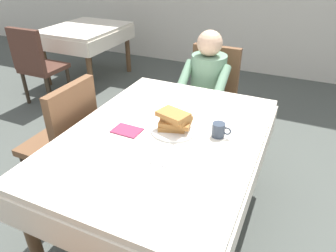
{
  "coord_description": "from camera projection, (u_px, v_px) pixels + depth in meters",
  "views": [
    {
      "loc": [
        0.67,
        -1.42,
        1.71
      ],
      "look_at": [
        0.02,
        0.02,
        0.79
      ],
      "focal_mm": 33.35,
      "sensor_mm": 36.0,
      "label": 1
    }
  ],
  "objects": [
    {
      "name": "ground_plane",
      "position": [
        164.0,
        223.0,
        2.21
      ],
      "size": [
        14.0,
        14.0,
        0.0
      ],
      "primitive_type": "plane",
      "color": "#474C47"
    },
    {
      "name": "dining_table_main",
      "position": [
        164.0,
        147.0,
        1.89
      ],
      "size": [
        1.12,
        1.52,
        0.74
      ],
      "color": "silver",
      "rests_on": "ground"
    },
    {
      "name": "chair_diner",
      "position": [
        211.0,
        92.0,
        2.89
      ],
      "size": [
        0.44,
        0.45,
        0.93
      ],
      "rotation": [
        0.0,
        0.0,
        3.14
      ],
      "color": "brown",
      "rests_on": "ground"
    },
    {
      "name": "diner_person",
      "position": [
        206.0,
        84.0,
        2.7
      ],
      "size": [
        0.4,
        0.43,
        1.12
      ],
      "rotation": [
        0.0,
        0.0,
        3.14
      ],
      "color": "gray",
      "rests_on": "ground"
    },
    {
      "name": "chair_left_side",
      "position": [
        66.0,
        136.0,
        2.22
      ],
      "size": [
        0.45,
        0.44,
        0.93
      ],
      "rotation": [
        0.0,
        0.0,
        1.57
      ],
      "color": "brown",
      "rests_on": "ground"
    },
    {
      "name": "plate_breakfast",
      "position": [
        174.0,
        129.0,
        1.87
      ],
      "size": [
        0.28,
        0.28,
        0.02
      ],
      "primitive_type": "cylinder",
      "color": "white",
      "rests_on": "dining_table_main"
    },
    {
      "name": "breakfast_stack",
      "position": [
        174.0,
        120.0,
        1.84
      ],
      "size": [
        0.21,
        0.17,
        0.11
      ],
      "color": "#A36B33",
      "rests_on": "plate_breakfast"
    },
    {
      "name": "cup_coffee",
      "position": [
        219.0,
        130.0,
        1.8
      ],
      "size": [
        0.11,
        0.08,
        0.08
      ],
      "color": "#333D4C",
      "rests_on": "dining_table_main"
    },
    {
      "name": "fork_left_of_plate",
      "position": [
        145.0,
        125.0,
        1.93
      ],
      "size": [
        0.03,
        0.18,
        0.0
      ],
      "primitive_type": "cube",
      "rotation": [
        0.0,
        0.0,
        1.48
      ],
      "color": "silver",
      "rests_on": "dining_table_main"
    },
    {
      "name": "knife_right_of_plate",
      "position": [
        203.0,
        139.0,
        1.79
      ],
      "size": [
        0.02,
        0.2,
        0.0
      ],
      "primitive_type": "cube",
      "rotation": [
        0.0,
        0.0,
        1.52
      ],
      "color": "silver",
      "rests_on": "dining_table_main"
    },
    {
      "name": "spoon_near_edge",
      "position": [
        155.0,
        164.0,
        1.59
      ],
      "size": [
        0.15,
        0.02,
        0.0
      ],
      "primitive_type": "cube",
      "rotation": [
        0.0,
        0.0,
        0.03
      ],
      "color": "silver",
      "rests_on": "dining_table_main"
    },
    {
      "name": "napkin_folded",
      "position": [
        127.0,
        130.0,
        1.87
      ],
      "size": [
        0.17,
        0.12,
        0.01
      ],
      "primitive_type": "cube",
      "rotation": [
        0.0,
        0.0,
        -0.03
      ],
      "color": "#8C2D4C",
      "rests_on": "dining_table_main"
    },
    {
      "name": "background_table_far",
      "position": [
        86.0,
        35.0,
        4.32
      ],
      "size": [
        0.92,
        1.12,
        0.74
      ],
      "color": "silver",
      "rests_on": "ground"
    },
    {
      "name": "background_chair_empty",
      "position": [
        36.0,
        62.0,
        3.62
      ],
      "size": [
        0.44,
        0.45,
        0.93
      ],
      "color": "#4C2D23",
      "rests_on": "ground"
    }
  ]
}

